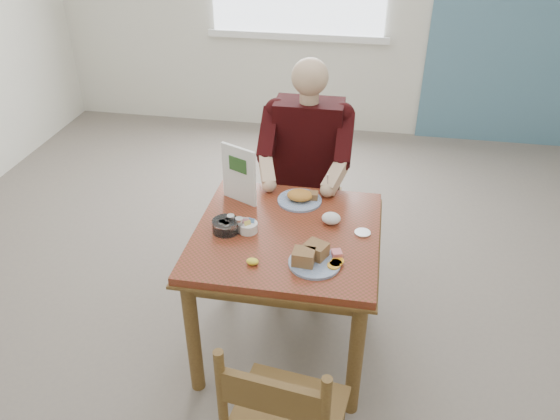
% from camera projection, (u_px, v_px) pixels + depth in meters
% --- Properties ---
extents(floor, '(6.00, 6.00, 0.00)m').
position_uv_depth(floor, '(286.00, 341.00, 3.08)').
color(floor, slate).
rests_on(floor, ground).
extents(lemon_wedge, '(0.07, 0.06, 0.03)m').
position_uv_depth(lemon_wedge, '(252.00, 262.00, 2.45)').
color(lemon_wedge, yellow).
rests_on(lemon_wedge, table).
extents(napkin, '(0.10, 0.09, 0.06)m').
position_uv_depth(napkin, '(331.00, 218.00, 2.73)').
color(napkin, white).
rests_on(napkin, table).
extents(metal_dish, '(0.10, 0.10, 0.01)m').
position_uv_depth(metal_dish, '(363.00, 233.00, 2.66)').
color(metal_dish, silver).
rests_on(metal_dish, table).
extents(table, '(0.92, 0.92, 0.75)m').
position_uv_depth(table, '(287.00, 250.00, 2.74)').
color(table, maroon).
rests_on(table, ground).
extents(chair_far, '(0.42, 0.42, 0.95)m').
position_uv_depth(chair_far, '(307.00, 197.00, 3.49)').
color(chair_far, brown).
rests_on(chair_far, ground).
extents(diner, '(0.53, 0.56, 1.39)m').
position_uv_depth(diner, '(306.00, 157.00, 3.24)').
color(diner, gray).
rests_on(diner, chair_far).
extents(near_plate, '(0.28, 0.28, 0.08)m').
position_uv_depth(near_plate, '(313.00, 257.00, 2.46)').
color(near_plate, white).
rests_on(near_plate, table).
extents(far_plate, '(0.25, 0.25, 0.06)m').
position_uv_depth(far_plate, '(301.00, 197.00, 2.91)').
color(far_plate, white).
rests_on(far_plate, table).
extents(caddy, '(0.10, 0.10, 0.07)m').
position_uv_depth(caddy, '(248.00, 227.00, 2.67)').
color(caddy, white).
rests_on(caddy, table).
extents(shakers, '(0.09, 0.07, 0.08)m').
position_uv_depth(shakers, '(235.00, 224.00, 2.66)').
color(shakers, white).
rests_on(shakers, table).
extents(creamer, '(0.17, 0.17, 0.06)m').
position_uv_depth(creamer, '(226.00, 226.00, 2.67)').
color(creamer, white).
rests_on(creamer, table).
extents(menu, '(0.20, 0.11, 0.32)m').
position_uv_depth(menu, '(239.00, 174.00, 2.85)').
color(menu, white).
rests_on(menu, table).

